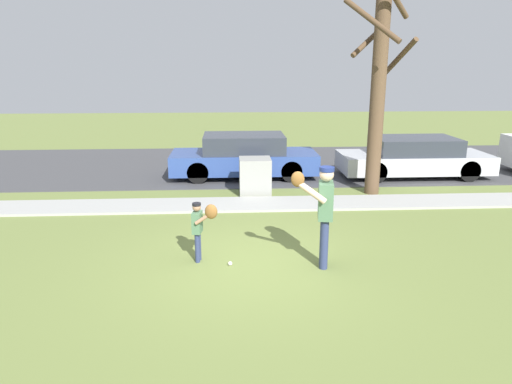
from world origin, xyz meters
name	(u,v)px	position (x,y,z in m)	size (l,w,h in m)	color
ground_plane	(247,207)	(0.00, 3.50, 0.00)	(48.00, 48.00, 0.00)	olive
sidewalk_strip	(247,204)	(0.00, 3.60, 0.03)	(36.00, 1.20, 0.06)	#A3A39E
road_surface	(241,164)	(0.00, 8.60, 0.01)	(36.00, 6.80, 0.02)	#424244
person_adult	(323,206)	(1.16, -0.19, 1.11)	(0.79, 0.63, 1.79)	navy
person_child	(200,223)	(-0.94, 0.13, 0.73)	(0.47, 0.49, 1.13)	navy
baseball	(230,263)	(-0.43, -0.06, 0.04)	(0.07, 0.07, 0.07)	white
utility_cabinet	(255,176)	(0.28, 4.73, 0.49)	(0.85, 0.78, 0.98)	gray
street_tree_near	(379,85)	(3.49, 4.59, 2.92)	(1.85, 1.89, 5.51)	brown
parked_wagon_blue	(244,156)	(0.04, 6.72, 0.66)	(4.50, 1.80, 1.33)	#2D478C
parked_sedan_silver	(414,157)	(5.36, 6.46, 0.62)	(4.60, 1.80, 1.23)	silver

